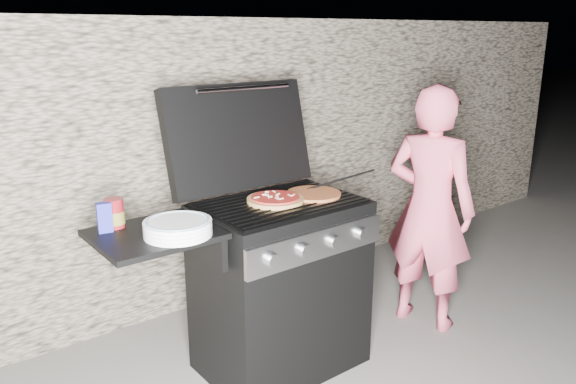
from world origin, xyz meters
TOP-DOWN VIEW (x-y plane):
  - ground at (0.00, 0.00)m, footprint 50.00×50.00m
  - stone_wall at (0.00, 1.05)m, footprint 8.00×0.35m
  - gas_grill at (-0.25, 0.00)m, footprint 1.34×0.79m
  - pizza_topped at (-0.02, 0.01)m, footprint 0.30×0.30m
  - pizza_plain at (0.20, -0.02)m, footprint 0.33×0.33m
  - sauce_jar at (-0.78, 0.15)m, footprint 0.10×0.10m
  - blue_carton at (-0.83, 0.12)m, footprint 0.07×0.04m
  - plate_stack at (-0.61, -0.10)m, footprint 0.32×0.32m
  - person at (0.97, -0.16)m, footprint 0.49×0.61m
  - tongs at (0.41, 0.00)m, footprint 0.39×0.12m

SIDE VIEW (x-z plane):
  - ground at x=0.00m, z-range 0.00..0.00m
  - gas_grill at x=-0.25m, z-range 0.00..0.91m
  - person at x=0.97m, z-range 0.00..1.44m
  - stone_wall at x=0.00m, z-range 0.00..1.80m
  - pizza_plain at x=0.20m, z-range 0.91..0.93m
  - pizza_topped at x=-0.02m, z-range 0.91..0.94m
  - plate_stack at x=-0.61m, z-range 0.90..0.97m
  - tongs at x=0.41m, z-range 0.91..0.99m
  - blue_carton at x=-0.83m, z-range 0.90..1.03m
  - sauce_jar at x=-0.78m, z-range 0.90..1.03m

